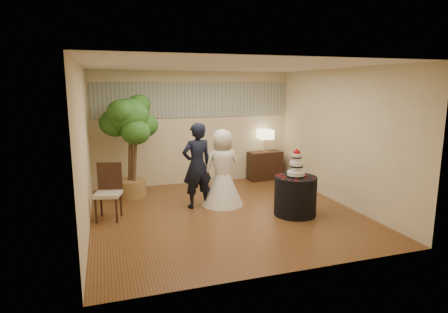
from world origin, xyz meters
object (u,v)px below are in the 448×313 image
object	(u,v)px
bride	(222,167)
ficus_tree	(130,146)
cake_table	(295,196)
groom	(197,166)
side_chair	(108,192)
wedding_cake	(296,163)
console	(265,165)
table_lamp	(265,141)

from	to	relation	value
bride	ficus_tree	xyz separation A→B (m)	(-1.75, 1.13, 0.36)
bride	cake_table	distance (m)	1.59
groom	side_chair	size ratio (longest dim) A/B	1.67
wedding_cake	ficus_tree	distance (m)	3.61
console	ficus_tree	xyz separation A→B (m)	(-3.47, -0.58, 0.78)
groom	side_chair	bearing A→B (deg)	-4.76
groom	bride	world-z (taller)	groom
table_lamp	ficus_tree	size ratio (longest dim) A/B	0.25
cake_table	ficus_tree	world-z (taller)	ficus_tree
cake_table	console	size ratio (longest dim) A/B	0.89
ficus_tree	side_chair	world-z (taller)	ficus_tree
bride	wedding_cake	distance (m)	1.55
cake_table	console	xyz separation A→B (m)	(0.58, 2.72, -0.00)
console	ficus_tree	bearing A→B (deg)	-175.87
table_lamp	ficus_tree	world-z (taller)	ficus_tree
groom	ficus_tree	distance (m)	1.68
cake_table	side_chair	xyz separation A→B (m)	(-3.42, 0.82, 0.14)
groom	table_lamp	world-z (taller)	groom
groom	table_lamp	size ratio (longest dim) A/B	3.00
groom	cake_table	size ratio (longest dim) A/B	2.17
cake_table	wedding_cake	distance (m)	0.64
bride	console	distance (m)	2.45
groom	cake_table	distance (m)	2.02
cake_table	ficus_tree	bearing A→B (deg)	143.42
console	groom	bearing A→B (deg)	-148.22
wedding_cake	cake_table	bearing A→B (deg)	0.00
ficus_tree	side_chair	size ratio (longest dim) A/B	2.22
console	side_chair	distance (m)	4.43
groom	table_lamp	bearing A→B (deg)	-154.32
cake_table	groom	bearing A→B (deg)	148.64
table_lamp	console	bearing A→B (deg)	0.00
groom	console	world-z (taller)	groom
wedding_cake	table_lamp	xyz separation A→B (m)	(0.58, 2.72, 0.02)
wedding_cake	console	xyz separation A→B (m)	(0.58, 2.72, -0.64)
console	side_chair	world-z (taller)	side_chair
cake_table	wedding_cake	world-z (taller)	wedding_cake
table_lamp	groom	bearing A→B (deg)	-142.94
bride	wedding_cake	world-z (taller)	bride
table_lamp	ficus_tree	bearing A→B (deg)	-170.58
wedding_cake	ficus_tree	world-z (taller)	ficus_tree
wedding_cake	ficus_tree	xyz separation A→B (m)	(-2.89, 2.15, 0.14)
ficus_tree	bride	bearing A→B (deg)	-32.69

